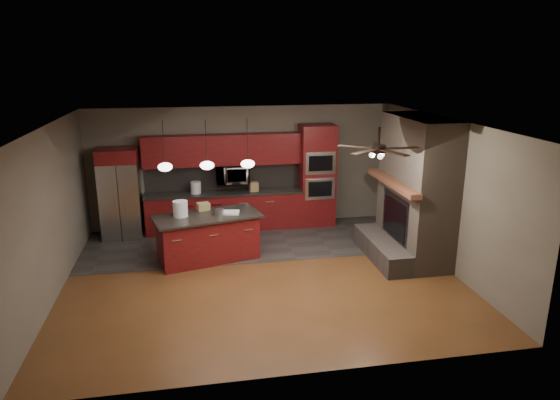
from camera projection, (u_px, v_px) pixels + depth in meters
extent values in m
plane|color=brown|center=(262.00, 276.00, 9.16)|extent=(7.00, 7.00, 0.00)
cube|color=white|center=(261.00, 123.00, 8.38)|extent=(7.00, 6.00, 0.02)
cube|color=#696254|center=(243.00, 167.00, 11.61)|extent=(7.00, 0.02, 2.80)
cube|color=#696254|center=(446.00, 194.00, 9.37)|extent=(0.02, 6.00, 2.80)
cube|color=#696254|center=(50.00, 214.00, 8.17)|extent=(0.02, 6.00, 2.80)
cube|color=#34312F|center=(250.00, 241.00, 10.86)|extent=(7.00, 2.40, 0.01)
cube|color=brown|center=(416.00, 189.00, 9.68)|extent=(0.80, 2.00, 2.80)
cube|color=#514742|center=(381.00, 249.00, 9.90)|extent=(0.50, 2.00, 0.40)
cube|color=#2D2D30|center=(396.00, 218.00, 9.77)|extent=(0.05, 1.20, 0.95)
cube|color=black|center=(395.00, 218.00, 9.77)|extent=(0.02, 1.00, 0.75)
cube|color=brown|center=(393.00, 183.00, 9.55)|extent=(0.22, 2.10, 0.10)
cube|color=maroon|center=(225.00, 212.00, 11.51)|extent=(3.55, 0.60, 0.86)
cube|color=black|center=(224.00, 193.00, 11.39)|extent=(3.59, 0.64, 0.04)
cube|color=black|center=(223.00, 176.00, 11.56)|extent=(3.55, 0.03, 0.60)
cube|color=maroon|center=(223.00, 150.00, 11.23)|extent=(3.55, 0.35, 0.70)
cube|color=maroon|center=(317.00, 176.00, 11.67)|extent=(0.80, 0.60, 2.38)
cube|color=silver|center=(320.00, 189.00, 11.45)|extent=(0.70, 0.03, 0.52)
cube|color=black|center=(320.00, 189.00, 11.43)|extent=(0.55, 0.02, 0.35)
cube|color=silver|center=(321.00, 163.00, 11.28)|extent=(0.70, 0.03, 0.52)
cube|color=black|center=(321.00, 163.00, 11.26)|extent=(0.55, 0.02, 0.35)
imported|color=silver|center=(232.00, 174.00, 11.35)|extent=(0.73, 0.41, 0.50)
cube|color=silver|center=(121.00, 200.00, 10.93)|extent=(0.84, 0.72, 1.69)
cube|color=#2D2D30|center=(119.00, 205.00, 10.59)|extent=(0.02, 0.02, 1.67)
cube|color=silver|center=(114.00, 203.00, 10.55)|extent=(0.03, 0.03, 0.84)
cube|color=silver|center=(124.00, 202.00, 10.58)|extent=(0.03, 0.03, 0.84)
cube|color=maroon|center=(117.00, 155.00, 10.65)|extent=(0.84, 0.72, 0.30)
cube|color=maroon|center=(208.00, 239.00, 9.78)|extent=(2.01, 1.21, 0.88)
cube|color=black|center=(207.00, 216.00, 9.65)|extent=(2.20, 1.39, 0.04)
cylinder|color=silver|center=(180.00, 209.00, 9.54)|extent=(0.39, 0.39, 0.30)
cylinder|color=#ADACB1|center=(219.00, 212.00, 9.66)|extent=(0.21, 0.21, 0.12)
cube|color=white|center=(230.00, 212.00, 9.77)|extent=(0.41, 0.32, 0.04)
cube|color=#937E4C|center=(203.00, 206.00, 9.95)|extent=(0.28, 0.24, 0.15)
cylinder|color=silver|center=(196.00, 188.00, 11.23)|extent=(0.24, 0.24, 0.26)
cube|color=#9B7550|center=(254.00, 187.00, 11.42)|extent=(0.21, 0.18, 0.21)
cylinder|color=black|center=(164.00, 142.00, 8.87)|extent=(0.01, 0.01, 0.78)
ellipsoid|color=white|center=(165.00, 167.00, 8.99)|extent=(0.26, 0.26, 0.16)
cylinder|color=black|center=(206.00, 141.00, 9.00)|extent=(0.01, 0.01, 0.78)
ellipsoid|color=white|center=(207.00, 165.00, 9.12)|extent=(0.26, 0.26, 0.16)
cylinder|color=black|center=(247.00, 140.00, 9.12)|extent=(0.01, 0.01, 0.78)
ellipsoid|color=white|center=(248.00, 164.00, 9.25)|extent=(0.26, 0.26, 0.16)
cylinder|color=black|center=(379.00, 136.00, 7.97)|extent=(0.04, 0.04, 0.30)
cylinder|color=black|center=(378.00, 149.00, 8.03)|extent=(0.24, 0.24, 0.12)
cube|color=black|center=(401.00, 148.00, 8.09)|extent=(0.60, 0.12, 0.01)
cube|color=black|center=(377.00, 145.00, 8.39)|extent=(0.30, 0.61, 0.01)
cube|color=black|center=(356.00, 147.00, 8.19)|extent=(0.56, 0.45, 0.01)
cube|color=black|center=(365.00, 152.00, 7.77)|extent=(0.56, 0.45, 0.01)
cube|color=black|center=(394.00, 153.00, 7.71)|extent=(0.30, 0.61, 0.01)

